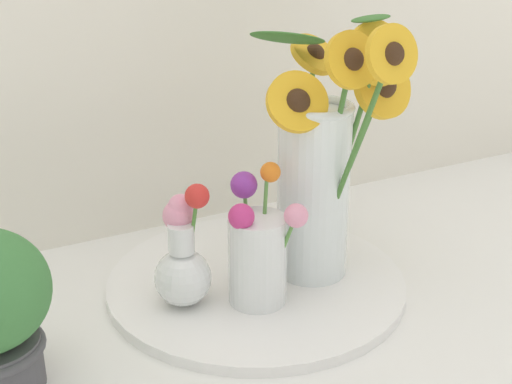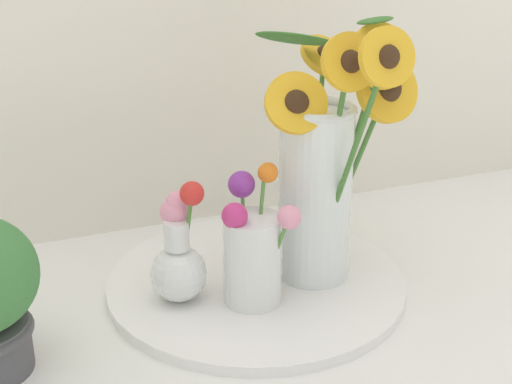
{
  "view_description": "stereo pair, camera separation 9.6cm",
  "coord_description": "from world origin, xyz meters",
  "px_view_note": "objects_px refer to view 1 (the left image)",
  "views": [
    {
      "loc": [
        -0.39,
        -0.69,
        0.51
      ],
      "look_at": [
        0.02,
        0.1,
        0.15
      ],
      "focal_mm": 50.0,
      "sensor_mm": 36.0,
      "label": 1
    },
    {
      "loc": [
        -0.31,
        -0.72,
        0.51
      ],
      "look_at": [
        0.02,
        0.1,
        0.15
      ],
      "focal_mm": 50.0,
      "sensor_mm": 36.0,
      "label": 2
    }
  ],
  "objects_px": {
    "vase_small_center": "(258,250)",
    "vase_bulb_right": "(183,257)",
    "serving_tray": "(256,282)",
    "mason_jar_sunflowers": "(321,164)"
  },
  "relations": [
    {
      "from": "vase_bulb_right",
      "to": "serving_tray",
      "type": "bearing_deg",
      "value": 6.05
    },
    {
      "from": "vase_small_center",
      "to": "vase_bulb_right",
      "type": "relative_size",
      "value": 1.08
    },
    {
      "from": "mason_jar_sunflowers",
      "to": "vase_small_center",
      "type": "relative_size",
      "value": 2.0
    },
    {
      "from": "serving_tray",
      "to": "mason_jar_sunflowers",
      "type": "bearing_deg",
      "value": -13.38
    },
    {
      "from": "mason_jar_sunflowers",
      "to": "vase_bulb_right",
      "type": "xyz_separation_m",
      "value": [
        -0.2,
        0.01,
        -0.1
      ]
    },
    {
      "from": "serving_tray",
      "to": "vase_small_center",
      "type": "bearing_deg",
      "value": -115.45
    },
    {
      "from": "vase_small_center",
      "to": "mason_jar_sunflowers",
      "type": "bearing_deg",
      "value": 15.8
    },
    {
      "from": "serving_tray",
      "to": "vase_bulb_right",
      "type": "xyz_separation_m",
      "value": [
        -0.11,
        -0.01,
        0.07
      ]
    },
    {
      "from": "vase_bulb_right",
      "to": "vase_small_center",
      "type": "bearing_deg",
      "value": -25.06
    },
    {
      "from": "vase_small_center",
      "to": "vase_bulb_right",
      "type": "bearing_deg",
      "value": 154.94
    }
  ]
}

